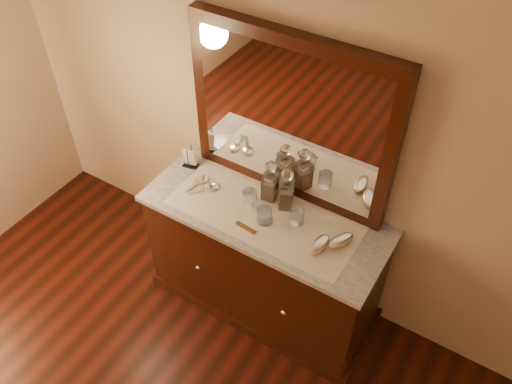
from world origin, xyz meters
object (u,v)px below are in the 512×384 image
decanter_right (286,193)px  dresser_cabinet (264,261)px  decanter_left (270,184)px  hand_mirror_outer (200,181)px  napkin_rack (190,159)px  comb (246,228)px  mirror_frame (290,120)px  brush_near (320,245)px  brush_far (341,241)px  hand_mirror_inner (209,188)px  pin_dish (266,220)px

decanter_right → dresser_cabinet: bearing=-124.7°
decanter_left → hand_mirror_outer: decanter_left is taller
napkin_rack → hand_mirror_outer: size_ratio=0.76×
dresser_cabinet → comb: size_ratio=10.60×
napkin_rack → decanter_left: size_ratio=0.52×
napkin_rack → dresser_cabinet: bearing=-9.7°
dresser_cabinet → mirror_frame: size_ratio=1.17×
napkin_rack → brush_near: (0.99, -0.17, -0.03)m
decanter_right → brush_far: size_ratio=1.59×
decanter_right → brush_near: decanter_right is taller
dresser_cabinet → hand_mirror_outer: 0.65m
mirror_frame → hand_mirror_inner: (-0.39, -0.25, -0.49)m
napkin_rack → decanter_left: decanter_left is taller
brush_near → mirror_frame: bearing=140.4°
brush_near → dresser_cabinet: bearing=169.7°
dresser_cabinet → brush_far: 0.66m
dresser_cabinet → napkin_rack: size_ratio=9.75×
decanter_left → hand_mirror_outer: bearing=-165.4°
pin_dish → comb: bearing=-122.0°
brush_far → hand_mirror_outer: size_ratio=0.94×
hand_mirror_outer → hand_mirror_inner: same height
mirror_frame → dresser_cabinet: bearing=-90.0°
mirror_frame → napkin_rack: size_ratio=8.36×
dresser_cabinet → comb: 0.48m
brush_near → brush_far: same height
brush_near → hand_mirror_outer: 0.85m
brush_far → pin_dish: bearing=-170.8°
comb → brush_near: brush_near is taller
brush_near → hand_mirror_outer: (-0.85, 0.08, -0.01)m
pin_dish → brush_near: bearing=-2.4°
decanter_left → decanter_right: bearing=-7.4°
brush_far → brush_near: bearing=-135.4°
dresser_cabinet → pin_dish: 0.46m
hand_mirror_outer → brush_far: bearing=0.3°
pin_dish → brush_far: (0.43, 0.07, 0.02)m
comb → brush_far: size_ratio=0.75×
dresser_cabinet → brush_near: (0.38, -0.07, 0.47)m
mirror_frame → decanter_right: bearing=-62.1°
mirror_frame → brush_far: (0.46, -0.23, -0.47)m
hand_mirror_inner → brush_far: bearing=1.6°
dresser_cabinet → brush_far: (0.46, 0.01, 0.47)m
decanter_left → hand_mirror_inner: decanter_left is taller
comb → decanter_right: (0.10, 0.26, 0.10)m
hand_mirror_outer → pin_dish: bearing=-7.3°
brush_near → hand_mirror_inner: size_ratio=0.92×
hand_mirror_inner → brush_near: bearing=-4.5°
dresser_cabinet → decanter_left: 0.56m
pin_dish → decanter_left: decanter_left is taller
pin_dish → dresser_cabinet: bearing=122.5°
pin_dish → hand_mirror_outer: 0.51m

